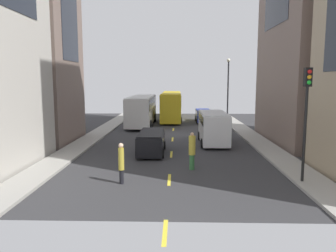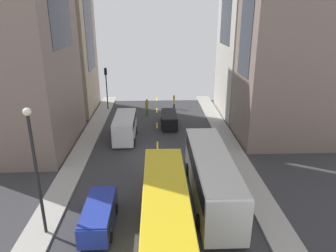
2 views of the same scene
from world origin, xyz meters
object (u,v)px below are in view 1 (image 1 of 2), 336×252
city_bus_white (142,108)px  traffic_light_near_corner (307,103)px  streetcar_yellow (171,104)px  pedestrian_walking_far (192,150)px  pedestrian_crossing_mid (121,162)px  car_black_1 (151,141)px  delivery_van_white (213,125)px  car_blue_0 (203,115)px

city_bus_white → traffic_light_near_corner: (10.37, -22.02, 2.05)m
traffic_light_near_corner → streetcar_yellow: bearing=104.2°
pedestrian_walking_far → traffic_light_near_corner: bearing=84.5°
city_bus_white → pedestrian_walking_far: city_bus_white is taller
streetcar_yellow → pedestrian_crossing_mid: streetcar_yellow is taller
city_bus_white → pedestrian_crossing_mid: (1.35, -22.23, -0.88)m
pedestrian_crossing_mid → pedestrian_walking_far: 4.57m
car_black_1 → pedestrian_walking_far: size_ratio=2.12×
streetcar_yellow → pedestrian_crossing_mid: size_ratio=6.44×
delivery_van_white → pedestrian_crossing_mid: 12.25m
delivery_van_white → traffic_light_near_corner: (3.30, -10.61, 2.54)m
pedestrian_crossing_mid → traffic_light_near_corner: size_ratio=0.37×
pedestrian_crossing_mid → traffic_light_near_corner: traffic_light_near_corner is taller
city_bus_white → delivery_van_white: size_ratio=1.93×
streetcar_yellow → car_blue_0: streetcar_yellow is taller
pedestrian_crossing_mid → traffic_light_near_corner: 9.49m
streetcar_yellow → delivery_van_white: streetcar_yellow is taller
car_black_1 → pedestrian_crossing_mid: bearing=-97.8°
delivery_van_white → car_blue_0: bearing=88.7°
delivery_van_white → pedestrian_walking_far: (-2.09, -8.05, -0.36)m
pedestrian_walking_far → pedestrian_crossing_mid: bearing=-32.7°
pedestrian_walking_far → traffic_light_near_corner: 6.63m
traffic_light_near_corner → delivery_van_white: bearing=107.3°
car_blue_0 → car_black_1: car_black_1 is taller
city_bus_white → pedestrian_walking_far: size_ratio=5.03×
car_blue_0 → pedestrian_crossing_mid: pedestrian_crossing_mid is taller
streetcar_yellow → car_black_1: (-1.04, -21.10, -1.21)m
pedestrian_walking_far → traffic_light_near_corner: (5.39, -2.56, 2.89)m
pedestrian_crossing_mid → traffic_light_near_corner: (9.02, 0.22, 2.93)m
traffic_light_near_corner → pedestrian_crossing_mid: bearing=-178.6°
car_black_1 → traffic_light_near_corner: bearing=-40.0°
car_blue_0 → traffic_light_near_corner: (2.98, -24.95, 3.14)m
pedestrian_crossing_mid → city_bus_white: bearing=47.8°
city_bus_white → streetcar_yellow: (3.34, 5.85, 0.12)m
city_bus_white → car_black_1: city_bus_white is taller
delivery_van_white → traffic_light_near_corner: size_ratio=1.02×
streetcar_yellow → pedestrian_walking_far: streetcar_yellow is taller
city_bus_white → car_blue_0: (7.39, 2.93, -1.10)m
pedestrian_crossing_mid → streetcar_yellow: bearing=40.3°
pedestrian_walking_far → car_blue_0: bearing=-166.2°
pedestrian_walking_far → delivery_van_white: bearing=-174.6°
pedestrian_crossing_mid → delivery_van_white: bearing=16.5°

